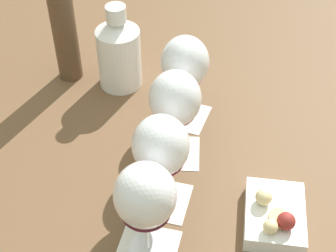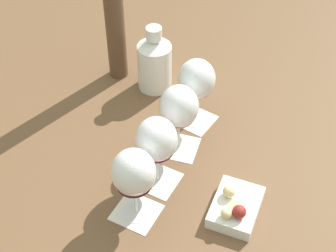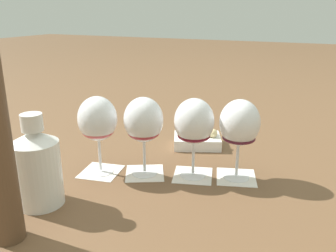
{
  "view_description": "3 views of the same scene",
  "coord_description": "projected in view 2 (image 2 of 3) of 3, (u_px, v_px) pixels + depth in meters",
  "views": [
    {
      "loc": [
        0.56,
        0.34,
        0.75
      ],
      "look_at": [
        -0.0,
        0.0,
        0.13
      ],
      "focal_mm": 55.0,
      "sensor_mm": 36.0,
      "label": 1
    },
    {
      "loc": [
        0.61,
        0.61,
        0.98
      ],
      "look_at": [
        -0.0,
        0.0,
        0.13
      ],
      "focal_mm": 55.0,
      "sensor_mm": 36.0,
      "label": 2
    },
    {
      "loc": [
        0.33,
        -0.74,
        0.4
      ],
      "look_at": [
        -0.0,
        0.0,
        0.13
      ],
      "focal_mm": 38.0,
      "sensor_mm": 36.0,
      "label": 3
    }
  ],
  "objects": [
    {
      "name": "ground_plane",
      "position": [
        166.0,
        163.0,
        1.3
      ],
      "size": [
        8.0,
        8.0,
        0.0
      ],
      "primitive_type": "plane",
      "color": "brown"
    },
    {
      "name": "ceramic_vase",
      "position": [
        154.0,
        62.0,
        1.46
      ],
      "size": [
        0.1,
        0.1,
        0.2
      ],
      "color": "white",
      "rests_on": "ground_plane"
    },
    {
      "name": "tasting_card_2",
      "position": [
        157.0,
        180.0,
        1.26
      ],
      "size": [
        0.12,
        0.12,
        0.0
      ],
      "color": "silver",
      "rests_on": "ground_plane"
    },
    {
      "name": "wine_glass_2",
      "position": [
        156.0,
        142.0,
        1.17
      ],
      "size": [
        0.1,
        0.1,
        0.2
      ],
      "color": "white",
      "rests_on": "tasting_card_2"
    },
    {
      "name": "wine_glass_3",
      "position": [
        134.0,
        174.0,
        1.1
      ],
      "size": [
        0.1,
        0.1,
        0.2
      ],
      "color": "white",
      "rests_on": "tasting_card_3"
    },
    {
      "name": "wine_glass_1",
      "position": [
        179.0,
        109.0,
        1.24
      ],
      "size": [
        0.1,
        0.1,
        0.2
      ],
      "color": "white",
      "rests_on": "tasting_card_1"
    },
    {
      "name": "snack_dish",
      "position": [
        235.0,
        207.0,
        1.18
      ],
      "size": [
        0.17,
        0.15,
        0.06
      ],
      "color": "white",
      "rests_on": "ground_plane"
    },
    {
      "name": "tasting_card_0",
      "position": [
        195.0,
        119.0,
        1.41
      ],
      "size": [
        0.11,
        0.12,
        0.0
      ],
      "color": "silver",
      "rests_on": "ground_plane"
    },
    {
      "name": "wine_glass_0",
      "position": [
        197.0,
        81.0,
        1.32
      ],
      "size": [
        0.1,
        0.1,
        0.2
      ],
      "color": "white",
      "rests_on": "tasting_card_0"
    },
    {
      "name": "tasting_card_1",
      "position": [
        178.0,
        147.0,
        1.34
      ],
      "size": [
        0.13,
        0.13,
        0.0
      ],
      "color": "silver",
      "rests_on": "ground_plane"
    },
    {
      "name": "tasting_card_3",
      "position": [
        136.0,
        212.0,
        1.19
      ],
      "size": [
        0.12,
        0.12,
        0.0
      ],
      "color": "silver",
      "rests_on": "ground_plane"
    }
  ]
}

